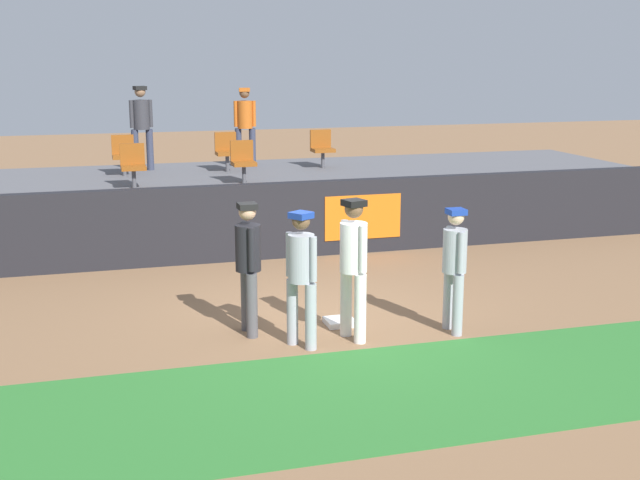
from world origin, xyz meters
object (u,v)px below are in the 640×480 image
(player_umpire, at_px, (248,259))
(spectator_hooded, at_px, (141,122))
(spectator_capped, at_px, (245,121))
(player_coach_visitor, at_px, (454,261))
(seat_back_right, at_px, (322,147))
(player_fielder_home, at_px, (353,260))
(seat_back_center, at_px, (226,150))
(seat_back_left, at_px, (123,153))
(seat_front_center, at_px, (243,160))
(first_base, at_px, (340,322))
(seat_front_left, at_px, (133,163))
(player_runner_visitor, at_px, (301,270))

(player_umpire, xyz_separation_m, spectator_hooded, (-0.74, 7.96, 1.21))
(spectator_hooded, relative_size, spectator_capped, 1.04)
(player_coach_visitor, distance_m, seat_back_right, 8.07)
(player_fielder_home, bearing_deg, player_coach_visitor, 70.46)
(player_umpire, xyz_separation_m, seat_back_center, (1.00, 7.33, 0.63))
(seat_back_left, relative_size, seat_back_right, 1.00)
(player_fielder_home, xyz_separation_m, seat_front_center, (-0.26, 6.12, 0.58))
(seat_back_center, bearing_deg, player_coach_visitor, -78.21)
(player_coach_visitor, xyz_separation_m, seat_back_right, (0.49, 8.02, 0.68))
(first_base, xyz_separation_m, spectator_hooded, (-2.03, 7.95, 2.21))
(seat_front_left, relative_size, seat_back_right, 1.00)
(player_coach_visitor, bearing_deg, seat_back_left, -153.63)
(first_base, relative_size, player_fielder_home, 0.21)
(player_runner_visitor, xyz_separation_m, seat_front_center, (0.47, 6.22, 0.64))
(player_fielder_home, relative_size, spectator_hooded, 1.03)
(first_base, bearing_deg, seat_back_left, 108.71)
(seat_front_center, bearing_deg, player_runner_visitor, -94.30)
(seat_front_center, bearing_deg, spectator_hooded, 125.84)
(seat_back_center, height_order, spectator_capped, spectator_capped)
(first_base, xyz_separation_m, seat_back_left, (-2.48, 7.32, 1.63))
(seat_front_left, relative_size, seat_back_center, 1.00)
(seat_back_center, xyz_separation_m, spectator_hooded, (-1.74, 0.63, 0.59))
(first_base, xyz_separation_m, player_runner_visitor, (-0.74, -0.71, 0.99))
(player_coach_visitor, bearing_deg, spectator_capped, -171.85)
(player_umpire, relative_size, spectator_capped, 1.02)
(player_fielder_home, bearing_deg, seat_back_center, 166.70)
(first_base, distance_m, seat_front_left, 6.23)
(seat_back_center, bearing_deg, seat_back_left, -180.00)
(player_fielder_home, bearing_deg, seat_back_right, 151.31)
(player_fielder_home, xyz_separation_m, seat_back_center, (-0.28, 7.92, 0.58))
(player_runner_visitor, bearing_deg, player_umpire, -175.23)
(spectator_hooded, bearing_deg, seat_front_left, 67.94)
(seat_front_center, height_order, seat_back_center, same)
(first_base, relative_size, player_umpire, 0.22)
(seat_back_left, relative_size, seat_front_center, 1.00)
(player_fielder_home, height_order, player_umpire, player_fielder_home)
(seat_front_left, distance_m, spectator_capped, 3.62)
(first_base, relative_size, player_coach_visitor, 0.23)
(seat_front_left, distance_m, spectator_hooded, 2.53)
(player_umpire, bearing_deg, seat_back_left, -172.68)
(player_coach_visitor, height_order, seat_back_center, seat_back_center)
(player_fielder_home, distance_m, seat_back_right, 8.16)
(seat_back_center, bearing_deg, seat_back_right, 0.00)
(player_runner_visitor, bearing_deg, spectator_capped, 140.01)
(seat_back_left, xyz_separation_m, seat_front_left, (0.08, -1.80, 0.00))
(player_runner_visitor, relative_size, seat_front_left, 2.11)
(player_runner_visitor, bearing_deg, player_coach_visitor, 56.61)
(player_umpire, xyz_separation_m, seat_front_left, (-1.11, 5.53, 0.63))
(first_base, relative_size, seat_back_center, 0.48)
(player_runner_visitor, relative_size, player_coach_visitor, 1.04)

